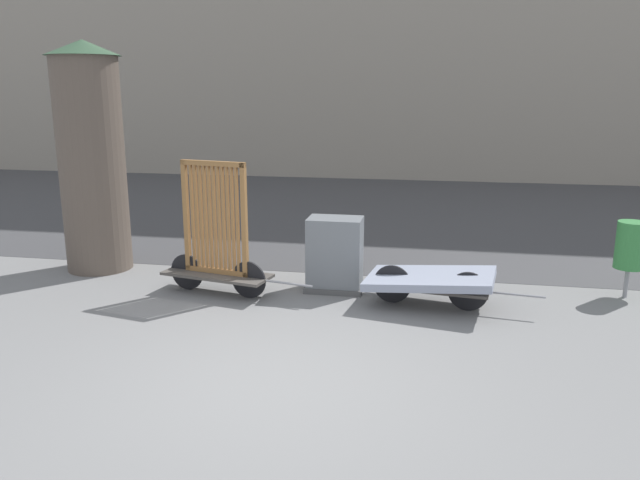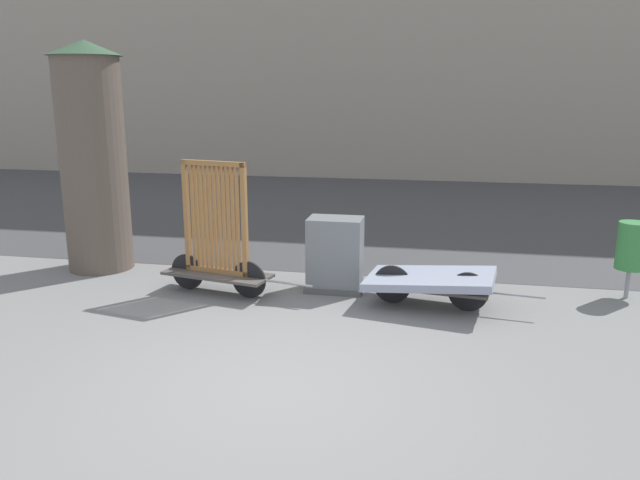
% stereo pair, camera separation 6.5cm
% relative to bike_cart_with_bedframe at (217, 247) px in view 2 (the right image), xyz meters
% --- Properties ---
extents(ground_plane, '(60.00, 60.00, 0.00)m').
position_rel_bike_cart_with_bedframe_xyz_m(ground_plane, '(1.51, -2.66, -0.70)').
color(ground_plane, slate).
extents(road_strip, '(56.00, 10.88, 0.01)m').
position_rel_bike_cart_with_bedframe_xyz_m(road_strip, '(1.51, 6.70, -0.69)').
color(road_strip, '#424244').
rests_on(road_strip, ground_plane).
extents(bike_cart_with_bedframe, '(2.30, 0.87, 1.93)m').
position_rel_bike_cart_with_bedframe_xyz_m(bike_cart_with_bedframe, '(0.00, 0.00, 0.00)').
color(bike_cart_with_bedframe, '#4C4742').
rests_on(bike_cart_with_bedframe, ground_plane).
extents(bike_cart_with_mattress, '(2.39, 1.21, 0.53)m').
position_rel_bike_cart_with_bedframe_xyz_m(bike_cart_with_mattress, '(3.02, 0.00, -0.33)').
color(bike_cart_with_mattress, '#4C4742').
rests_on(bike_cart_with_mattress, ground_plane).
extents(utility_cabinet, '(0.84, 0.58, 1.08)m').
position_rel_bike_cart_with_bedframe_xyz_m(utility_cabinet, '(1.64, 0.48, -0.19)').
color(utility_cabinet, '#4C4C4C').
rests_on(utility_cabinet, ground_plane).
extents(trash_bin, '(0.40, 0.40, 1.10)m').
position_rel_bike_cart_with_bedframe_xyz_m(trash_bin, '(5.77, 0.91, 0.06)').
color(trash_bin, gray).
rests_on(trash_bin, ground_plane).
extents(advertising_column, '(1.16, 1.16, 3.63)m').
position_rel_bike_cart_with_bedframe_xyz_m(advertising_column, '(-2.36, 0.91, 1.15)').
color(advertising_column, brown).
rests_on(advertising_column, ground_plane).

